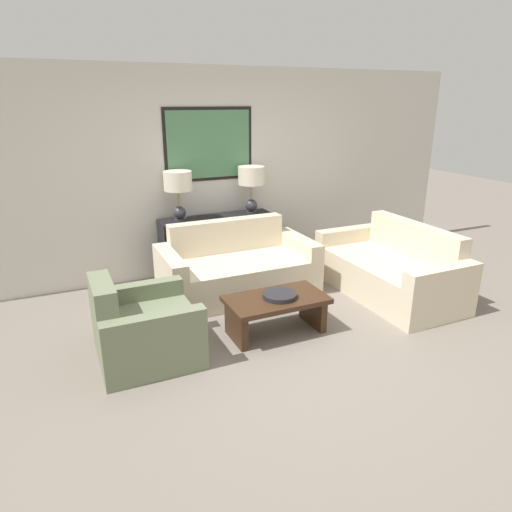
% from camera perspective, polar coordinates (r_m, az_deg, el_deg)
% --- Properties ---
extents(ground_plane, '(20.00, 20.00, 0.00)m').
position_cam_1_polar(ground_plane, '(4.43, 5.24, -11.57)').
color(ground_plane, slate).
extents(back_wall, '(7.62, 0.12, 2.65)m').
position_cam_1_polar(back_wall, '(6.12, -5.95, 10.31)').
color(back_wall, beige).
rests_on(back_wall, ground_plane).
extents(console_table, '(1.50, 0.39, 0.80)m').
position_cam_1_polar(console_table, '(6.08, -4.81, 1.27)').
color(console_table, black).
rests_on(console_table, ground_plane).
extents(table_lamp_left, '(0.35, 0.35, 0.62)m').
position_cam_1_polar(table_lamp_left, '(5.74, -9.72, 8.69)').
color(table_lamp_left, '#333338').
rests_on(table_lamp_left, console_table).
extents(table_lamp_right, '(0.35, 0.35, 0.62)m').
position_cam_1_polar(table_lamp_right, '(6.06, -0.59, 9.50)').
color(table_lamp_right, '#333338').
rests_on(table_lamp_right, console_table).
extents(couch_by_back_wall, '(1.83, 0.93, 0.84)m').
position_cam_1_polar(couch_by_back_wall, '(5.53, -2.40, -1.76)').
color(couch_by_back_wall, beige).
rests_on(couch_by_back_wall, ground_plane).
extents(couch_by_side, '(0.93, 1.83, 0.84)m').
position_cam_1_polar(couch_by_side, '(5.73, 16.47, -1.80)').
color(couch_by_side, beige).
rests_on(couch_by_side, ground_plane).
extents(coffee_table, '(1.00, 0.55, 0.39)m').
position_cam_1_polar(coffee_table, '(4.58, 2.52, -6.42)').
color(coffee_table, '#3D2616').
rests_on(coffee_table, ground_plane).
extents(decorative_bowl, '(0.34, 0.34, 0.05)m').
position_cam_1_polar(decorative_bowl, '(4.53, 2.97, -4.93)').
color(decorative_bowl, '#232328').
rests_on(decorative_bowl, coffee_table).
extents(armchair_near_back_wall, '(0.87, 0.87, 0.80)m').
position_cam_1_polar(armchair_near_back_wall, '(4.27, -13.91, -8.97)').
color(armchair_near_back_wall, '#707A5B').
rests_on(armchair_near_back_wall, ground_plane).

